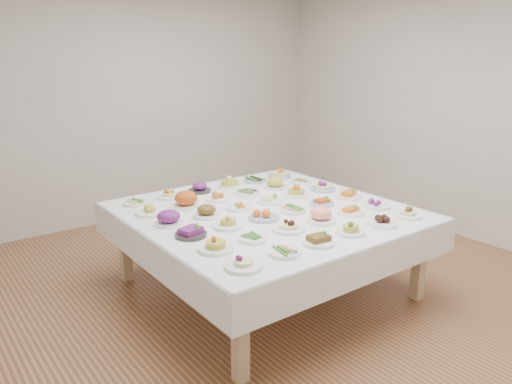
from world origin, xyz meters
TOP-DOWN VIEW (x-y plane):
  - room_envelope at (0.00, 0.00)m, footprint 5.02×5.02m
  - display_table at (-0.16, -0.14)m, footprint 2.25×2.25m
  - dish_0 at (-1.00, -0.99)m, footprint 0.25×0.25m
  - dish_1 at (-0.65, -0.98)m, footprint 0.22×0.22m
  - dish_2 at (-0.33, -0.98)m, footprint 0.24×0.24m
  - dish_3 at (0.01, -0.98)m, footprint 0.22×0.22m
  - dish_4 at (0.36, -0.99)m, footprint 0.24×0.24m
  - dish_5 at (0.68, -0.99)m, footprint 0.23×0.23m
  - dish_6 at (-0.99, -0.64)m, footprint 0.25×0.25m
  - dish_7 at (-0.67, -0.64)m, footprint 0.21×0.21m
  - dish_8 at (-0.32, -0.64)m, footprint 0.25×0.25m
  - dish_9 at (0.02, -0.64)m, footprint 0.24×0.24m
  - dish_10 at (0.36, -0.65)m, footprint 0.22×0.22m
  - dish_11 at (0.68, -0.66)m, footprint 0.24×0.24m
  - dish_12 at (-1.00, -0.30)m, footprint 0.24×0.24m
  - dish_13 at (-0.66, -0.30)m, footprint 0.24×0.24m
  - dish_14 at (-0.32, -0.32)m, footprint 0.25×0.25m
  - dish_15 at (0.01, -0.31)m, footprint 0.22×0.22m
  - dish_16 at (0.34, -0.32)m, footprint 0.21×0.21m
  - dish_17 at (0.70, -0.31)m, footprint 0.24×0.24m
  - dish_18 at (-1.01, 0.03)m, footprint 0.25×0.25m
  - dish_19 at (-0.66, 0.02)m, footprint 0.23×0.23m
  - dish_20 at (-0.32, 0.03)m, footprint 0.23×0.23m
  - dish_21 at (0.01, 0.02)m, footprint 0.23×0.23m
  - dish_22 at (0.34, 0.03)m, footprint 0.24×0.24m
  - dish_23 at (0.69, 0.03)m, footprint 0.25×0.25m
  - dish_24 at (-1.01, 0.37)m, footprint 0.25×0.25m
  - dish_25 at (-0.67, 0.36)m, footprint 0.25×0.25m
  - dish_26 at (-0.33, 0.37)m, footprint 0.22×0.22m
  - dish_27 at (0.01, 0.36)m, footprint 0.24×0.24m
  - dish_28 at (0.35, 0.36)m, footprint 0.23×0.23m
  - dish_29 at (0.70, 0.36)m, footprint 0.22×0.22m
  - dish_30 at (-1.00, 0.70)m, footprint 0.22×0.22m
  - dish_31 at (-0.66, 0.70)m, footprint 0.24×0.24m
  - dish_32 at (-0.33, 0.71)m, footprint 0.22×0.22m
  - dish_33 at (0.02, 0.69)m, footprint 0.23×0.23m
  - dish_34 at (0.34, 0.70)m, footprint 0.24×0.24m
  - dish_35 at (0.69, 0.71)m, footprint 0.25×0.25m

SIDE VIEW (x-z plane):
  - display_table at x=-0.16m, z-range 0.31..1.06m
  - dish_7 at x=-0.67m, z-range 0.74..0.79m
  - dish_20 at x=-0.32m, z-range 0.74..0.79m
  - dish_29 at x=0.70m, z-range 0.74..0.79m
  - dish_30 at x=-1.00m, z-range 0.75..0.80m
  - dish_15 at x=0.01m, z-range 0.75..0.80m
  - dish_27 at x=0.01m, z-range 0.75..0.80m
  - dish_1 at x=-0.65m, z-range 0.75..0.80m
  - dish_34 at x=0.34m, z-range 0.75..0.81m
  - dish_10 at x=0.36m, z-range 0.74..0.83m
  - dish_16 at x=0.34m, z-range 0.74..0.83m
  - dish_17 at x=0.70m, z-range 0.74..0.83m
  - dish_4 at x=0.36m, z-range 0.74..0.83m
  - dish_21 at x=0.01m, z-range 0.74..0.84m
  - dish_11 at x=0.68m, z-range 0.74..0.83m
  - dish_26 at x=-0.33m, z-range 0.74..0.83m
  - dish_24 at x=-1.01m, z-range 0.74..0.84m
  - dish_2 at x=-0.33m, z-range 0.74..0.84m
  - dish_3 at x=0.01m, z-range 0.74..0.86m
  - dish_31 at x=-0.66m, z-range 0.74..0.86m
  - dish_0 at x=-1.00m, z-range 0.74..0.86m
  - dish_12 at x=-1.00m, z-range 0.74..0.86m
  - dish_19 at x=-0.66m, z-range 0.74..0.86m
  - dish_13 at x=-0.66m, z-range 0.74..0.87m
  - dish_5 at x=0.68m, z-range 0.74..0.87m
  - dish_14 at x=-0.32m, z-range 0.75..0.86m
  - dish_32 at x=-0.33m, z-range 0.74..0.87m
  - dish_8 at x=-0.32m, z-range 0.74..0.87m
  - dish_9 at x=0.02m, z-range 0.74..0.88m
  - dish_6 at x=-0.99m, z-range 0.74..0.88m
  - dish_35 at x=0.69m, z-range 0.75..0.89m
  - dish_25 at x=-0.67m, z-range 0.75..0.89m
  - dish_23 at x=0.69m, z-range 0.75..0.89m
  - dish_28 at x=0.35m, z-range 0.75..0.89m
  - dish_33 at x=0.02m, z-range 0.75..0.89m
  - dish_22 at x=0.34m, z-range 0.75..0.90m
  - dish_18 at x=-1.01m, z-range 0.75..0.90m
  - room_envelope at x=0.00m, z-range 0.43..3.24m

